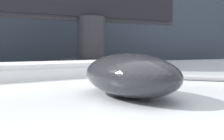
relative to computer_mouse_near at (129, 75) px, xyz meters
name	(u,v)px	position (x,y,z in m)	size (l,w,h in m)	color
partition_panel	(17,78)	(-0.02, 0.80, -0.08)	(5.00, 0.03, 1.39)	#333D4C
computer_mouse_near	(129,75)	(0.00, 0.00, 0.00)	(0.08, 0.13, 0.04)	#232328
keyboard	(34,70)	(-0.05, 0.22, -0.01)	(0.37, 0.15, 0.02)	silver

